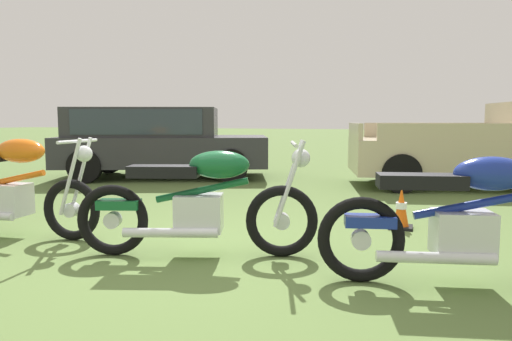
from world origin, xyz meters
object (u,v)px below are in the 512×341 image
object	(u,v)px
motorcycle_blue	(464,220)
traffic_cone	(401,210)
motorcycle_green	(200,202)
car_charcoal	(155,137)
pickup_truck_beige	(512,145)
motorcycle_orange	(7,188)

from	to	relation	value
motorcycle_blue	traffic_cone	world-z (taller)	motorcycle_blue
motorcycle_green	car_charcoal	world-z (taller)	car_charcoal
motorcycle_blue	traffic_cone	bearing A→B (deg)	92.78
motorcycle_green	pickup_truck_beige	bearing A→B (deg)	42.50
motorcycle_orange	motorcycle_blue	bearing A→B (deg)	-7.52
motorcycle_orange	motorcycle_blue	size ratio (longest dim) A/B	1.06
traffic_cone	motorcycle_green	bearing A→B (deg)	-133.69
motorcycle_blue	pickup_truck_beige	size ratio (longest dim) A/B	0.38
motorcycle_blue	motorcycle_green	bearing A→B (deg)	165.18
motorcycle_green	pickup_truck_beige	xyz separation A→B (m)	(3.28, 5.68, 0.28)
motorcycle_blue	traffic_cone	xyz separation A→B (m)	(-0.49, 1.76, -0.27)
motorcycle_orange	pickup_truck_beige	size ratio (longest dim) A/B	0.40
motorcycle_green	motorcycle_orange	bearing A→B (deg)	162.34
pickup_truck_beige	motorcycle_green	bearing A→B (deg)	-133.48
motorcycle_blue	pickup_truck_beige	xyz separation A→B (m)	(1.18, 5.76, 0.27)
motorcycle_green	traffic_cone	bearing A→B (deg)	28.81
pickup_truck_beige	motorcycle_blue	bearing A→B (deg)	-115.03
motorcycle_orange	traffic_cone	distance (m)	4.13
pickup_truck_beige	traffic_cone	size ratio (longest dim) A/B	11.33
traffic_cone	motorcycle_orange	bearing A→B (deg)	-155.90
pickup_truck_beige	car_charcoal	bearing A→B (deg)	172.69
car_charcoal	traffic_cone	distance (m)	6.02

